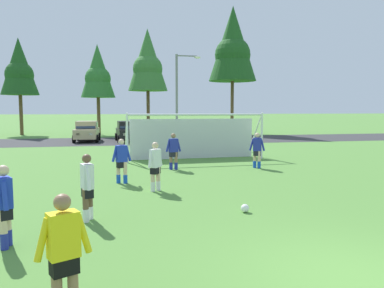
% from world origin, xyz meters
% --- Properties ---
extents(ground_plane, '(400.00, 400.00, 0.00)m').
position_xyz_m(ground_plane, '(0.00, 15.00, 0.00)').
color(ground_plane, '#518438').
extents(parking_lot_strip, '(52.00, 8.40, 0.01)m').
position_xyz_m(parking_lot_strip, '(0.00, 27.45, 0.00)').
color(parking_lot_strip, '#333335').
rests_on(parking_lot_strip, ground).
extents(soccer_ball, '(0.22, 0.22, 0.22)m').
position_xyz_m(soccer_ball, '(-0.37, 4.06, 0.11)').
color(soccer_ball, white).
rests_on(soccer_ball, ground).
extents(soccer_goal, '(7.48, 2.18, 2.57)m').
position_xyz_m(soccer_goal, '(0.52, 14.81, 1.29)').
color(soccer_goal, white).
rests_on(soccer_goal, ground).
extents(referee, '(0.73, 0.38, 1.64)m').
position_xyz_m(referee, '(-4.36, -0.17, 0.82)').
color(referee, '#936B4C').
rests_on(referee, ground).
extents(player_striker_near, '(0.35, 0.75, 1.64)m').
position_xyz_m(player_striker_near, '(-4.38, 4.14, 0.82)').
color(player_striker_near, brown).
rests_on(player_striker_near, ground).
extents(player_midfield_center, '(0.57, 0.59, 1.64)m').
position_xyz_m(player_midfield_center, '(-2.41, 7.12, 0.82)').
color(player_midfield_center, beige).
rests_on(player_midfield_center, ground).
extents(player_defender_far, '(0.75, 0.34, 1.64)m').
position_xyz_m(player_defender_far, '(-1.14, 11.39, 0.82)').
color(player_defender_far, '#936B4C').
rests_on(player_defender_far, ground).
extents(player_winger_left, '(0.69, 0.41, 1.64)m').
position_xyz_m(player_winger_left, '(2.71, 11.04, 0.82)').
color(player_winger_left, beige).
rests_on(player_winger_left, ground).
extents(player_winger_right, '(0.74, 0.36, 1.64)m').
position_xyz_m(player_winger_right, '(-3.49, 8.67, 0.82)').
color(player_winger_right, beige).
rests_on(player_winger_right, ground).
extents(player_trailing_back, '(0.39, 0.73, 1.64)m').
position_xyz_m(player_trailing_back, '(-5.83, 2.64, 0.82)').
color(player_trailing_back, beige).
rests_on(player_trailing_back, ground).
extents(parked_car_slot_far_left, '(2.13, 4.25, 1.72)m').
position_xyz_m(parked_car_slot_far_left, '(-6.08, 27.57, 0.88)').
color(parked_car_slot_far_left, tan).
rests_on(parked_car_slot_far_left, ground).
extents(parked_car_slot_left, '(2.27, 4.32, 1.72)m').
position_xyz_m(parked_car_slot_left, '(-2.64, 26.93, 0.88)').
color(parked_car_slot_left, black).
rests_on(parked_car_slot_left, ground).
extents(parked_car_slot_center_left, '(2.05, 4.21, 1.72)m').
position_xyz_m(parked_car_slot_center_left, '(-0.19, 26.50, 0.88)').
color(parked_car_slot_center_left, maroon).
rests_on(parked_car_slot_center_left, ground).
extents(parked_car_slot_center, '(2.19, 4.28, 1.72)m').
position_xyz_m(parked_car_slot_center, '(2.63, 28.32, 0.88)').
color(parked_car_slot_center, '#194C2D').
rests_on(parked_car_slot_center, ground).
extents(tree_left_edge, '(3.82, 3.82, 10.19)m').
position_xyz_m(tree_left_edge, '(-13.49, 37.22, 7.00)').
color(tree_left_edge, brown).
rests_on(tree_left_edge, ground).
extents(tree_mid_left, '(3.59, 3.59, 9.56)m').
position_xyz_m(tree_mid_left, '(-5.44, 35.89, 6.57)').
color(tree_mid_left, brown).
rests_on(tree_mid_left, ground).
extents(tree_center_back, '(4.26, 4.26, 11.36)m').
position_xyz_m(tree_center_back, '(-0.17, 35.73, 7.82)').
color(tree_center_back, brown).
rests_on(tree_center_back, ground).
extents(tree_mid_right, '(5.31, 5.31, 14.15)m').
position_xyz_m(tree_mid_right, '(9.28, 35.36, 9.74)').
color(tree_mid_right, brown).
rests_on(tree_mid_right, ground).
extents(street_lamp, '(2.00, 0.32, 6.83)m').
position_xyz_m(street_lamp, '(1.08, 22.85, 3.55)').
color(street_lamp, slate).
rests_on(street_lamp, ground).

